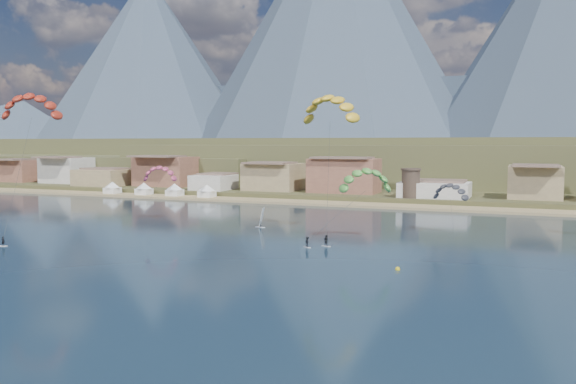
{
  "coord_description": "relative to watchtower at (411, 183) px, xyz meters",
  "views": [
    {
      "loc": [
        35.15,
        -54.38,
        17.91
      ],
      "look_at": [
        0.0,
        32.0,
        10.0
      ],
      "focal_mm": 36.2,
      "sensor_mm": 36.0,
      "label": 1
    }
  ],
  "objects": [
    {
      "name": "buoy",
      "position": [
        14.1,
        -87.82,
        -6.25
      ],
      "size": [
        0.69,
        0.69,
        0.69
      ],
      "color": "yellow",
      "rests_on": "ground"
    },
    {
      "name": "kitesurfer_green",
      "position": [
        3.25,
        -64.76,
        5.32
      ],
      "size": [
        13.3,
        16.4,
        16.93
      ],
      "color": "silver",
      "rests_on": "ground"
    },
    {
      "name": "foothills",
      "position": [
        17.39,
        118.47,
        2.71
      ],
      "size": [
        940.0,
        210.0,
        18.0
      ],
      "color": "brown",
      "rests_on": "ground"
    },
    {
      "name": "distant_kite_dark",
      "position": [
        16.78,
        -49.56,
        2.41
      ],
      "size": [
        8.02,
        6.56,
        12.19
      ],
      "color": "#262626",
      "rests_on": "ground"
    },
    {
      "name": "beach",
      "position": [
        -5.0,
        -8.0,
        -6.12
      ],
      "size": [
        2200.0,
        12.0,
        0.9
      ],
      "color": "#A2865C",
      "rests_on": "ground"
    },
    {
      "name": "beach_tents",
      "position": [
        -81.25,
        -8.0,
        -2.66
      ],
      "size": [
        43.4,
        6.4,
        5.0
      ],
      "color": "white",
      "rests_on": "ground"
    },
    {
      "name": "kitesurfer_red",
      "position": [
        -59.64,
        -81.27,
        19.44
      ],
      "size": [
        13.58,
        18.88,
        30.08
      ],
      "color": "silver",
      "rests_on": "ground"
    },
    {
      "name": "windsurfer",
      "position": [
        -21.24,
        -57.48,
        -5.03
      ],
      "size": [
        2.51,
        2.72,
        4.21
      ],
      "color": "silver",
      "rests_on": "ground"
    },
    {
      "name": "distant_kite_pink",
      "position": [
        -47.11,
        -56.52,
        5.13
      ],
      "size": [
        8.55,
        6.79,
        14.63
      ],
      "color": "#262626",
      "rests_on": "ground"
    },
    {
      "name": "kitesurfer_yellow",
      "position": [
        -5.42,
        -58.97,
        18.92
      ],
      "size": [
        13.61,
        19.48,
        29.81
      ],
      "color": "silver",
      "rests_on": "ground"
    },
    {
      "name": "town",
      "position": [
        -45.0,
        8.0,
        1.63
      ],
      "size": [
        400.0,
        24.0,
        12.0
      ],
      "color": "silver",
      "rests_on": "ground"
    },
    {
      "name": "ground",
      "position": [
        -5.0,
        -114.0,
        -6.37
      ],
      "size": [
        2400.0,
        2400.0,
        0.0
      ],
      "primitive_type": "plane",
      "color": "black",
      "rests_on": "ground"
    },
    {
      "name": "land",
      "position": [
        -5.0,
        446.0,
        -6.37
      ],
      "size": [
        2200.0,
        900.0,
        4.0
      ],
      "color": "brown",
      "rests_on": "ground"
    },
    {
      "name": "watchtower",
      "position": [
        0.0,
        0.0,
        0.0
      ],
      "size": [
        5.82,
        5.82,
        8.6
      ],
      "color": "#47382D",
      "rests_on": "ground"
    },
    {
      "name": "mountain_ridge",
      "position": [
        -19.6,
        709.65,
        143.94
      ],
      "size": [
        2060.0,
        480.0,
        400.0
      ],
      "color": "#303D50",
      "rests_on": "ground"
    }
  ]
}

